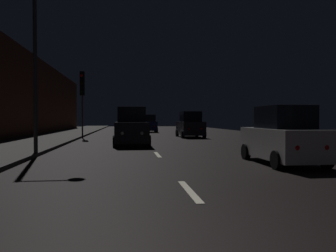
{
  "coord_description": "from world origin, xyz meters",
  "views": [
    {
      "loc": [
        -1.32,
        -4.03,
        1.52
      ],
      "look_at": [
        1.55,
        19.31,
        1.04
      ],
      "focal_mm": 36.48,
      "sensor_mm": 36.0,
      "label": 1
    }
  ],
  "objects_px": {
    "traffic_light_far_left": "(82,89)",
    "car_approaching_headlights": "(131,128)",
    "car_parked_right_far": "(190,126)",
    "car_parked_right_near": "(283,137)",
    "streetlamp_overhead": "(47,42)",
    "car_distant_taillights": "(149,124)"
  },
  "relations": [
    {
      "from": "traffic_light_far_left",
      "to": "car_approaching_headlights",
      "type": "relative_size",
      "value": 1.21
    },
    {
      "from": "car_parked_right_far",
      "to": "car_parked_right_near",
      "type": "height_order",
      "value": "car_parked_right_far"
    },
    {
      "from": "streetlamp_overhead",
      "to": "car_parked_right_far",
      "type": "height_order",
      "value": "streetlamp_overhead"
    },
    {
      "from": "streetlamp_overhead",
      "to": "car_approaching_headlights",
      "type": "bearing_deg",
      "value": 57.65
    },
    {
      "from": "car_parked_right_far",
      "to": "streetlamp_overhead",
      "type": "bearing_deg",
      "value": 147.97
    },
    {
      "from": "streetlamp_overhead",
      "to": "car_approaching_headlights",
      "type": "distance_m",
      "value": 7.43
    },
    {
      "from": "car_approaching_headlights",
      "to": "car_parked_right_far",
      "type": "bearing_deg",
      "value": 148.19
    },
    {
      "from": "car_parked_right_near",
      "to": "car_approaching_headlights",
      "type": "bearing_deg",
      "value": 29.45
    },
    {
      "from": "streetlamp_overhead",
      "to": "car_parked_right_near",
      "type": "bearing_deg",
      "value": -21.5
    },
    {
      "from": "streetlamp_overhead",
      "to": "car_parked_right_near",
      "type": "relative_size",
      "value": 1.79
    },
    {
      "from": "traffic_light_far_left",
      "to": "streetlamp_overhead",
      "type": "xyz_separation_m",
      "value": [
        0.27,
        -13.22,
        0.77
      ]
    },
    {
      "from": "traffic_light_far_left",
      "to": "car_parked_right_near",
      "type": "height_order",
      "value": "traffic_light_far_left"
    },
    {
      "from": "car_approaching_headlights",
      "to": "traffic_light_far_left",
      "type": "bearing_deg",
      "value": -154.18
    },
    {
      "from": "car_distant_taillights",
      "to": "car_parked_right_near",
      "type": "bearing_deg",
      "value": -174.62
    },
    {
      "from": "car_distant_taillights",
      "to": "streetlamp_overhead",
      "type": "bearing_deg",
      "value": 167.02
    },
    {
      "from": "traffic_light_far_left",
      "to": "streetlamp_overhead",
      "type": "relative_size",
      "value": 0.76
    },
    {
      "from": "car_distant_taillights",
      "to": "car_parked_right_far",
      "type": "bearing_deg",
      "value": -166.97
    },
    {
      "from": "car_approaching_headlights",
      "to": "car_distant_taillights",
      "type": "bearing_deg",
      "value": 173.29
    },
    {
      "from": "streetlamp_overhead",
      "to": "car_parked_right_far",
      "type": "relative_size",
      "value": 1.64
    },
    {
      "from": "streetlamp_overhead",
      "to": "car_parked_right_far",
      "type": "xyz_separation_m",
      "value": [
        8.44,
        13.5,
        -3.65
      ]
    },
    {
      "from": "car_parked_right_far",
      "to": "car_distant_taillights",
      "type": "height_order",
      "value": "car_parked_right_far"
    },
    {
      "from": "streetlamp_overhead",
      "to": "car_distant_taillights",
      "type": "height_order",
      "value": "streetlamp_overhead"
    }
  ]
}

